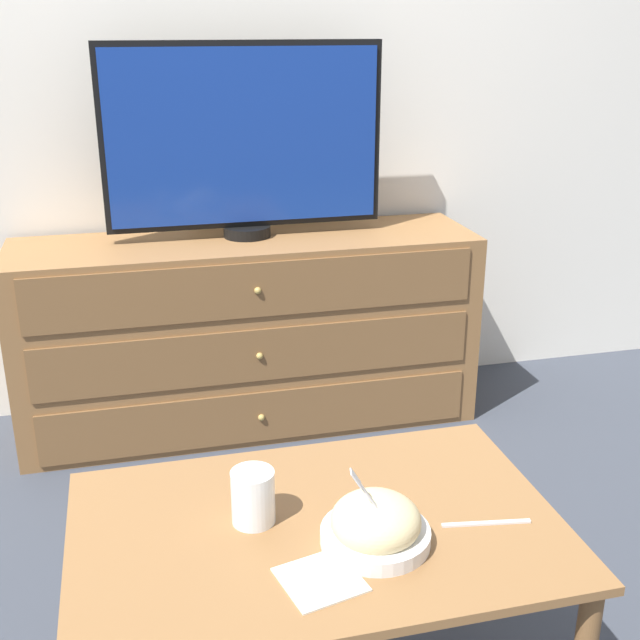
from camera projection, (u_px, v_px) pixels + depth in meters
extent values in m
plane|color=#383D47|center=(212.00, 394.00, 3.32)|extent=(12.00, 12.00, 0.00)
cube|color=white|center=(194.00, 66.00, 2.89)|extent=(12.00, 0.05, 2.60)
cube|color=olive|center=(249.00, 332.00, 3.00)|extent=(1.67, 0.45, 0.72)
cube|color=brown|center=(261.00, 417.00, 2.87)|extent=(1.54, 0.01, 0.19)
sphere|color=tan|center=(261.00, 418.00, 2.87)|extent=(0.02, 0.02, 0.02)
cube|color=brown|center=(259.00, 355.00, 2.79)|extent=(1.54, 0.01, 0.19)
sphere|color=tan|center=(260.00, 356.00, 2.78)|extent=(0.02, 0.02, 0.02)
cube|color=brown|center=(257.00, 290.00, 2.71)|extent=(1.54, 0.01, 0.19)
sphere|color=tan|center=(258.00, 291.00, 2.70)|extent=(0.02, 0.02, 0.02)
cylinder|color=black|center=(247.00, 231.00, 2.90)|extent=(0.17, 0.17, 0.04)
cube|color=black|center=(244.00, 136.00, 2.79)|extent=(0.98, 0.04, 0.64)
cube|color=navy|center=(245.00, 137.00, 2.77)|extent=(0.94, 0.01, 0.60)
cube|color=olive|center=(317.00, 528.00, 1.63)|extent=(0.99, 0.64, 0.02)
cylinder|color=brown|center=(98.00, 576.00, 1.87)|extent=(0.04, 0.04, 0.48)
cylinder|color=brown|center=(462.00, 521.00, 2.08)|extent=(0.04, 0.04, 0.48)
cylinder|color=silver|center=(375.00, 536.00, 1.56)|extent=(0.22, 0.22, 0.03)
ellipsoid|color=beige|center=(376.00, 521.00, 1.55)|extent=(0.18, 0.18, 0.10)
cube|color=silver|center=(378.00, 509.00, 1.51)|extent=(0.09, 0.03, 0.14)
cube|color=silver|center=(356.00, 478.00, 1.48)|extent=(0.03, 0.03, 0.03)
cylinder|color=beige|center=(253.00, 506.00, 1.62)|extent=(0.08, 0.08, 0.07)
cylinder|color=white|center=(253.00, 497.00, 1.61)|extent=(0.09, 0.09, 0.11)
cube|color=silver|center=(319.00, 580.00, 1.46)|extent=(0.17, 0.17, 0.00)
cube|color=silver|center=(486.00, 523.00, 1.62)|extent=(0.18, 0.04, 0.01)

